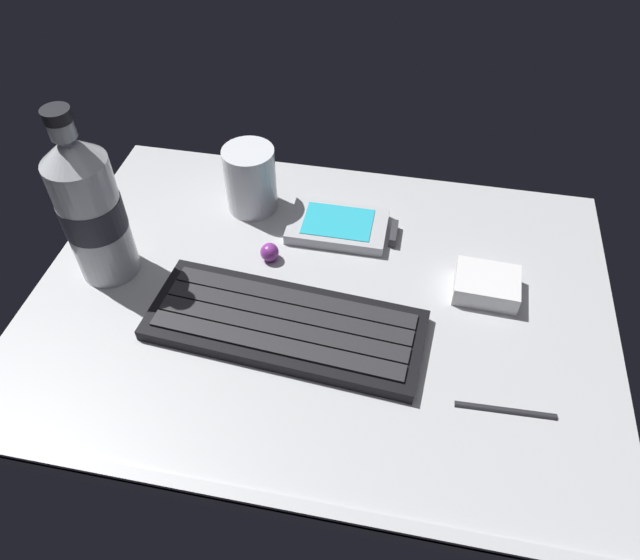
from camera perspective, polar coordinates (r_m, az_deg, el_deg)
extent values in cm
cube|color=#B7BABC|center=(67.18, 0.00, -2.33)|extent=(64.00, 48.00, 2.00)
cube|color=#B7BABC|center=(53.89, -5.08, -20.12)|extent=(64.00, 1.20, 0.80)
cube|color=black|center=(63.17, -3.36, -4.35)|extent=(29.77, 13.22, 1.40)
cube|color=#28282B|center=(64.52, -2.49, -1.67)|extent=(26.75, 4.07, 0.30)
cube|color=#28282B|center=(63.16, -3.08, -3.11)|extent=(26.75, 4.07, 0.30)
cube|color=#28282B|center=(61.86, -3.70, -4.62)|extent=(26.75, 4.07, 0.30)
cube|color=#28282B|center=(60.61, -4.35, -6.18)|extent=(26.75, 4.07, 0.30)
cube|color=#B7BABF|center=(73.88, 2.10, 5.12)|extent=(12.02, 7.64, 1.40)
cube|color=#2DB7D1|center=(73.38, 2.11, 5.56)|extent=(8.42, 5.96, 0.10)
cube|color=#333338|center=(73.49, 7.04, 4.46)|extent=(0.81, 3.80, 1.12)
cylinder|color=silver|center=(75.79, -6.65, 9.52)|extent=(6.40, 6.40, 8.50)
cylinder|color=red|center=(76.39, -6.59, 8.93)|extent=(5.50, 5.50, 6.12)
cylinder|color=silver|center=(69.05, -20.65, 5.56)|extent=(6.60, 6.60, 15.00)
cone|color=silver|center=(63.97, -22.74, 11.52)|extent=(6.60, 6.60, 2.80)
cylinder|color=silver|center=(62.80, -23.35, 13.20)|extent=(2.51, 2.51, 1.80)
cylinder|color=black|center=(62.07, -23.76, 14.34)|extent=(2.77, 2.77, 1.20)
cylinder|color=#2D2D38|center=(68.59, -20.81, 6.03)|extent=(6.73, 6.73, 3.80)
cube|color=white|center=(68.68, 15.61, -0.47)|extent=(7.22, 5.88, 2.40)
sphere|color=purple|center=(70.19, -4.84, 2.66)|extent=(2.20, 2.20, 2.20)
cylinder|color=#26262B|center=(60.34, 17.31, -11.66)|extent=(9.52, 1.07, 0.70)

